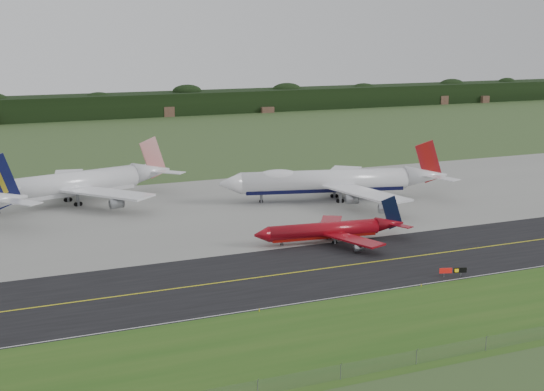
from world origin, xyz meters
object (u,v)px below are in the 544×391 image
Objects in this scene: jet_star_tail at (71,184)px; taxiway_sign at (453,271)px; jet_red_737 at (332,230)px; jet_ba_747 at (333,181)px.

taxiway_sign is (57.53, -90.77, -4.12)m from jet_star_tail.
jet_star_tail is at bearing 122.36° from taxiway_sign.
taxiway_sign is (10.03, -30.77, -1.38)m from jet_red_737.
jet_ba_747 is 12.39× the size of taxiway_sign.
jet_star_tail is (-47.50, 60.01, 2.74)m from jet_red_737.
jet_star_tail reaches higher than jet_red_737.
jet_ba_747 is 1.80× the size of jet_red_737.
jet_ba_747 is 68.07m from taxiway_sign.
jet_red_737 is at bearing 108.05° from taxiway_sign.
jet_star_tail reaches higher than taxiway_sign.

